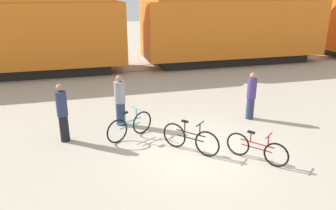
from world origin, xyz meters
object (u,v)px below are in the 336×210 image
object	(u,v)px
bicycle_maroon	(256,149)
person_in_grey	(120,100)
bicycle_teal	(130,126)
person_in_navy	(62,113)
freight_train	(134,21)
bicycle_black	(190,139)
person_in_purple	(251,96)

from	to	relation	value
bicycle_maroon	person_in_grey	world-z (taller)	person_in_grey
bicycle_teal	person_in_navy	world-z (taller)	person_in_navy
freight_train	bicycle_black	bearing A→B (deg)	-91.24
person_in_grey	person_in_navy	xyz separation A→B (m)	(-1.85, -0.86, 0.05)
person_in_purple	bicycle_black	bearing A→B (deg)	-26.26
bicycle_maroon	person_in_navy	world-z (taller)	person_in_navy
person_in_purple	person_in_grey	xyz separation A→B (m)	(-4.60, 0.67, 0.01)
bicycle_teal	bicycle_black	xyz separation A→B (m)	(1.54, -1.37, 0.00)
bicycle_maroon	freight_train	bearing A→B (deg)	96.51
bicycle_teal	person_in_purple	bearing A→B (deg)	6.50
freight_train	bicycle_black	xyz separation A→B (m)	(-0.23, -10.77, -2.35)
person_in_navy	bicycle_maroon	bearing A→B (deg)	-92.28
freight_train	person_in_purple	size ratio (longest dim) A/B	28.24
freight_train	bicycle_teal	distance (m)	9.86
bicycle_maroon	bicycle_black	size ratio (longest dim) A/B	1.01
bicycle_teal	person_in_grey	world-z (taller)	person_in_grey
person_in_grey	person_in_navy	world-z (taller)	person_in_navy
bicycle_teal	person_in_navy	xyz separation A→B (m)	(-1.99, 0.32, 0.53)
bicycle_maroon	person_in_navy	distance (m)	5.79
freight_train	person_in_grey	size ratio (longest dim) A/B	27.49
person_in_purple	person_in_grey	size ratio (longest dim) A/B	0.97
bicycle_teal	person_in_purple	world-z (taller)	person_in_purple
freight_train	bicycle_black	world-z (taller)	freight_train
bicycle_black	person_in_purple	xyz separation A→B (m)	(2.92, 1.87, 0.46)
bicycle_maroon	bicycle_teal	distance (m)	3.90
bicycle_maroon	bicycle_teal	bearing A→B (deg)	142.98
bicycle_black	person_in_navy	world-z (taller)	person_in_navy
bicycle_black	freight_train	bearing A→B (deg)	88.76
bicycle_teal	person_in_navy	distance (m)	2.09
person_in_purple	person_in_grey	world-z (taller)	person_in_grey
person_in_grey	person_in_purple	bearing A→B (deg)	-36.18
bicycle_maroon	bicycle_teal	size ratio (longest dim) A/B	0.91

